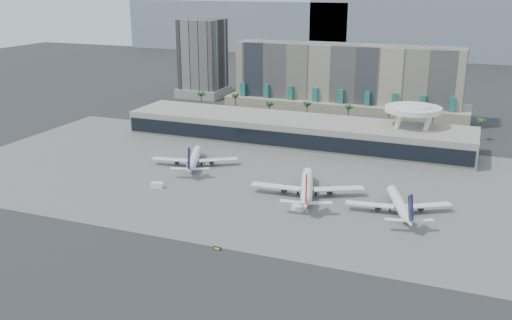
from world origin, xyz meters
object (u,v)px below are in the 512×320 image
(service_vehicle_a, at_px, (157,185))
(service_vehicle_b, at_px, (297,208))
(airliner_centre, at_px, (307,187))
(taxiway_sign, at_px, (217,248))
(airliner_left, at_px, (194,159))
(airliner_right, at_px, (399,204))

(service_vehicle_a, distance_m, service_vehicle_b, 57.66)
(airliner_centre, bearing_deg, service_vehicle_b, -101.24)
(taxiway_sign, bearing_deg, service_vehicle_a, 139.53)
(service_vehicle_a, xyz_separation_m, service_vehicle_b, (57.62, -2.20, -0.09))
(airliner_left, bearing_deg, service_vehicle_b, -49.75)
(airliner_centre, relative_size, service_vehicle_b, 10.85)
(airliner_left, distance_m, service_vehicle_b, 64.89)
(airliner_left, distance_m, service_vehicle_a, 29.49)
(airliner_left, xyz_separation_m, taxiway_sign, (43.33, -69.19, -2.86))
(airliner_right, xyz_separation_m, taxiway_sign, (-46.49, -48.70, -2.79))
(airliner_centre, bearing_deg, airliner_right, -21.63)
(airliner_right, relative_size, service_vehicle_a, 8.09)
(airliner_left, relative_size, airliner_right, 1.01)
(airliner_left, relative_size, taxiway_sign, 15.93)
(airliner_centre, xyz_separation_m, airliner_right, (34.25, -3.80, -0.51))
(taxiway_sign, bearing_deg, airliner_right, 47.78)
(service_vehicle_b, bearing_deg, airliner_left, 174.51)
(airliner_right, bearing_deg, service_vehicle_a, 166.40)
(service_vehicle_b, bearing_deg, taxiway_sign, -85.81)
(airliner_centre, distance_m, service_vehicle_a, 58.03)
(airliner_left, xyz_separation_m, service_vehicle_b, (56.63, -31.59, -2.37))
(airliner_centre, distance_m, airliner_right, 34.47)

